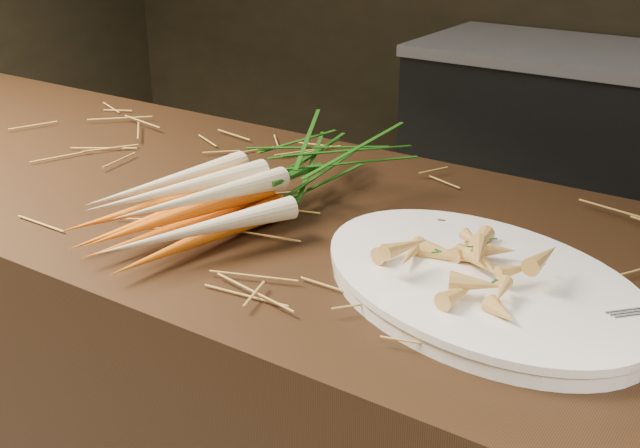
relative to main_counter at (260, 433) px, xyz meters
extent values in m
cube|color=black|center=(0.00, 0.00, 0.00)|extent=(2.40, 0.70, 0.90)
cone|color=#D24300|center=(-0.04, -0.16, 0.47)|extent=(0.09, 0.31, 0.04)
cone|color=#D24300|center=(0.01, -0.17, 0.47)|extent=(0.11, 0.31, 0.04)
cone|color=#D24300|center=(0.06, -0.18, 0.47)|extent=(0.08, 0.31, 0.04)
cone|color=#D24300|center=(-0.02, -0.18, 0.50)|extent=(0.12, 0.31, 0.04)
cone|color=#D24300|center=(0.03, -0.19, 0.50)|extent=(0.09, 0.31, 0.04)
cone|color=beige|center=(-0.03, -0.15, 0.53)|extent=(0.06, 0.29, 0.05)
cone|color=beige|center=(0.01, -0.17, 0.53)|extent=(0.10, 0.29, 0.04)
cone|color=beige|center=(0.06, -0.17, 0.53)|extent=(0.09, 0.29, 0.05)
cone|color=beige|center=(0.08, -0.21, 0.50)|extent=(0.14, 0.28, 0.03)
ellipsoid|color=#1C5C12|center=(0.07, 0.09, 0.50)|extent=(0.24, 0.30, 0.10)
cube|color=silver|center=(0.57, -0.16, 0.48)|extent=(0.13, 0.14, 0.00)
camera|label=1|loc=(0.75, -0.92, 0.92)|focal=45.00mm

